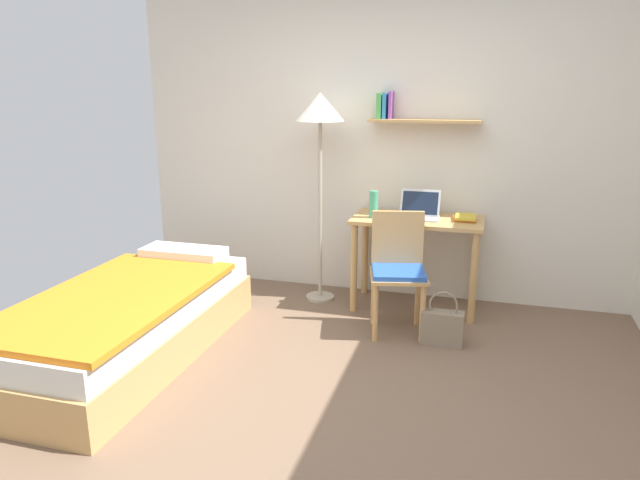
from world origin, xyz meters
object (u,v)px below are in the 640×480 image
(desk, at_px, (417,236))
(water_bottle, at_px, (374,204))
(bed, at_px, (128,322))
(standing_lamp, at_px, (320,119))
(laptop, at_px, (419,211))
(handbag, at_px, (442,326))
(desk_chair, at_px, (398,267))
(book_stack, at_px, (465,218))

(desk, relative_size, water_bottle, 4.75)
(bed, height_order, desk, desk)
(standing_lamp, relative_size, water_bottle, 7.99)
(bed, relative_size, standing_lamp, 1.19)
(desk, relative_size, laptop, 3.20)
(desk, distance_m, standing_lamp, 1.22)
(laptop, bearing_deg, bed, -140.83)
(standing_lamp, bearing_deg, handbag, -30.59)
(desk, distance_m, desk_chair, 0.51)
(handbag, bearing_deg, book_stack, 82.84)
(desk, bearing_deg, desk_chair, -98.61)
(bed, distance_m, water_bottle, 2.04)
(water_bottle, xyz_separation_m, book_stack, (0.71, 0.11, -0.09))
(book_stack, bearing_deg, bed, -145.81)
(handbag, bearing_deg, desk_chair, 153.52)
(bed, distance_m, book_stack, 2.62)
(desk_chair, relative_size, handbag, 2.23)
(desk_chair, bearing_deg, bed, -151.22)
(bed, xyz_separation_m, book_stack, (2.12, 1.44, 0.54))
(bed, bearing_deg, desk, 38.86)
(bed, height_order, handbag, bed)
(bed, relative_size, laptop, 6.43)
(standing_lamp, height_order, water_bottle, standing_lamp)
(book_stack, bearing_deg, laptop, -179.40)
(standing_lamp, bearing_deg, bed, -124.51)
(desk_chair, xyz_separation_m, standing_lamp, (-0.73, 0.46, 1.03))
(bed, relative_size, desk, 2.01)
(bed, height_order, laptop, laptop)
(bed, relative_size, handbag, 5.18)
(desk, height_order, water_bottle, water_bottle)
(bed, distance_m, handbag, 2.17)
(water_bottle, relative_size, book_stack, 1.01)
(standing_lamp, distance_m, book_stack, 1.39)
(desk, bearing_deg, laptop, 69.77)
(bed, bearing_deg, book_stack, 34.19)
(standing_lamp, relative_size, laptop, 5.38)
(desk_chair, height_order, handbag, desk_chair)
(desk, height_order, book_stack, book_stack)
(standing_lamp, bearing_deg, desk, 1.97)
(laptop, height_order, book_stack, laptop)
(laptop, bearing_deg, book_stack, 0.60)
(desk_chair, relative_size, book_stack, 4.14)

